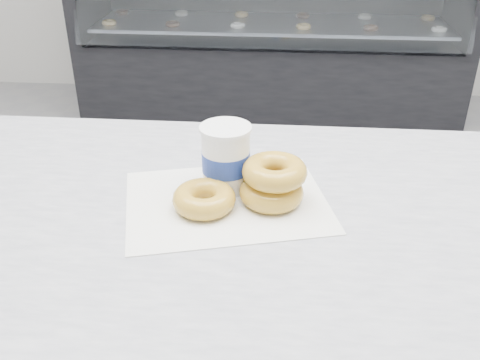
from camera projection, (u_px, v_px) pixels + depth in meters
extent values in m
plane|color=gray|center=(246.00, 338.00, 1.85)|extent=(5.00, 5.00, 0.00)
cube|color=#B8B9BD|center=(222.00, 225.00, 0.89)|extent=(3.06, 0.76, 0.04)
cube|color=black|center=(270.00, 75.00, 3.55)|extent=(2.40, 0.70, 0.50)
cube|color=silver|center=(271.00, 24.00, 3.38)|extent=(2.20, 0.55, 0.02)
cube|color=white|center=(227.00, 201.00, 0.92)|extent=(0.39, 0.34, 0.00)
torus|color=gold|center=(204.00, 199.00, 0.89)|extent=(0.11, 0.11, 0.04)
torus|color=gold|center=(271.00, 192.00, 0.91)|extent=(0.11, 0.11, 0.04)
torus|color=gold|center=(275.00, 171.00, 0.89)|extent=(0.15, 0.15, 0.04)
cylinder|color=white|center=(226.00, 158.00, 0.93)|extent=(0.09, 0.09, 0.12)
cylinder|color=white|center=(225.00, 128.00, 0.90)|extent=(0.09, 0.09, 0.01)
cylinder|color=navy|center=(226.00, 161.00, 0.93)|extent=(0.09, 0.09, 0.04)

